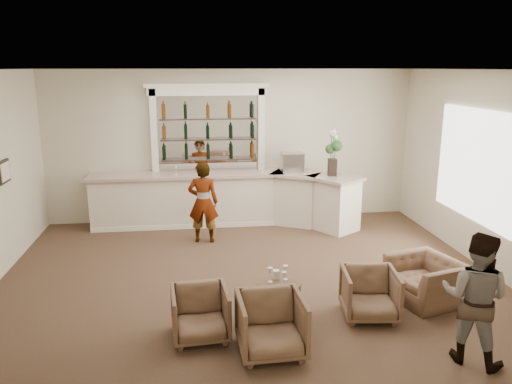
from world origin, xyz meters
TOP-DOWN VIEW (x-y plane):
  - ground at (0.00, 0.00)m, footprint 8.00×8.00m
  - room_shell at (0.16, 0.71)m, footprint 8.04×7.02m
  - bar_counter at (-0.16, 3.00)m, footprint 5.72×1.80m
  - back_bar_alcove at (-0.50, 3.41)m, footprint 2.64×0.25m
  - cocktail_table at (0.26, -1.21)m, footprint 0.59×0.59m
  - sommelier at (-0.68, 1.98)m, footprint 0.63×0.45m
  - guest at (2.29, -2.53)m, footprint 0.96×0.95m
  - armchair_left at (-0.82, -1.63)m, footprint 0.75×0.77m
  - armchair_center at (0.01, -2.08)m, footprint 0.81×0.83m
  - armchair_right at (1.48, -1.38)m, footprint 0.81×0.83m
  - armchair_far at (2.46, -1.01)m, footprint 1.09×1.17m
  - espresso_machine at (1.28, 3.04)m, footprint 0.47×0.40m
  - flower_vase at (2.01, 2.48)m, footprint 0.25×0.25m
  - wine_glass_bar_left at (-1.21, 3.01)m, footprint 0.07×0.07m
  - wine_glass_bar_right at (0.63, 3.02)m, footprint 0.07×0.07m
  - wine_glass_tbl_a at (0.14, -1.18)m, footprint 0.07×0.07m
  - wine_glass_tbl_b at (0.36, -1.13)m, footprint 0.07×0.07m
  - wine_glass_tbl_c at (0.30, -1.34)m, footprint 0.07×0.07m
  - napkin_holder at (0.24, -1.07)m, footprint 0.08×0.08m

SIDE VIEW (x-z plane):
  - ground at x=0.00m, z-range 0.00..0.00m
  - cocktail_table at x=0.26m, z-range 0.00..0.50m
  - armchair_far at x=2.46m, z-range 0.00..0.63m
  - armchair_left at x=-0.82m, z-range 0.00..0.66m
  - armchair_right at x=1.48m, z-range 0.00..0.68m
  - armchair_center at x=0.01m, z-range 0.00..0.73m
  - napkin_holder at x=0.24m, z-range 0.50..0.62m
  - bar_counter at x=-0.16m, z-range 0.00..1.14m
  - wine_glass_tbl_a at x=0.14m, z-range 0.50..0.71m
  - wine_glass_tbl_b at x=0.36m, z-range 0.50..0.71m
  - wine_glass_tbl_c at x=0.30m, z-range 0.50..0.71m
  - guest at x=2.29m, z-range 0.00..1.57m
  - sommelier at x=-0.68m, z-range 0.00..1.60m
  - wine_glass_bar_left at x=-1.21m, z-range 1.14..1.35m
  - wine_glass_bar_right at x=0.63m, z-range 1.14..1.35m
  - espresso_machine at x=1.28m, z-range 1.14..1.54m
  - flower_vase at x=2.01m, z-range 1.20..2.15m
  - back_bar_alcove at x=-0.50m, z-range 0.53..3.53m
  - room_shell at x=0.16m, z-range 0.68..4.00m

